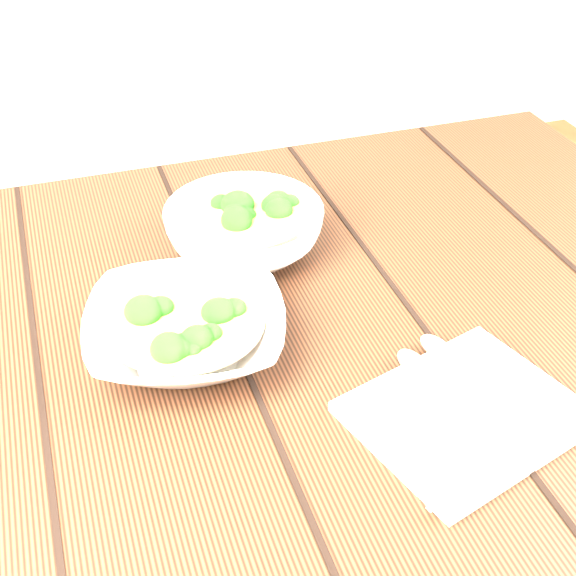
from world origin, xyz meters
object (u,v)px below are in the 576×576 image
(soup_bowl_front, at_px, (186,330))
(napkin, at_px, (466,414))
(table, at_px, (250,406))
(soup_bowl_back, at_px, (244,228))
(trivet, at_px, (209,282))

(soup_bowl_front, bearing_deg, napkin, -38.09)
(table, bearing_deg, soup_bowl_back, 75.07)
(soup_bowl_front, xyz_separation_m, trivet, (0.05, 0.10, -0.01))
(table, distance_m, soup_bowl_front, 0.16)
(soup_bowl_front, distance_m, napkin, 0.29)
(soup_bowl_front, bearing_deg, trivet, 64.09)
(table, xyz_separation_m, napkin, (0.16, -0.20, 0.13))
(napkin, bearing_deg, soup_bowl_front, 125.39)
(table, distance_m, soup_bowl_back, 0.21)
(table, distance_m, napkin, 0.28)
(soup_bowl_front, bearing_deg, soup_bowl_back, 56.35)
(table, bearing_deg, trivet, 106.74)
(table, distance_m, trivet, 0.15)
(soup_bowl_back, bearing_deg, soup_bowl_front, -123.65)
(soup_bowl_back, relative_size, trivet, 1.97)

